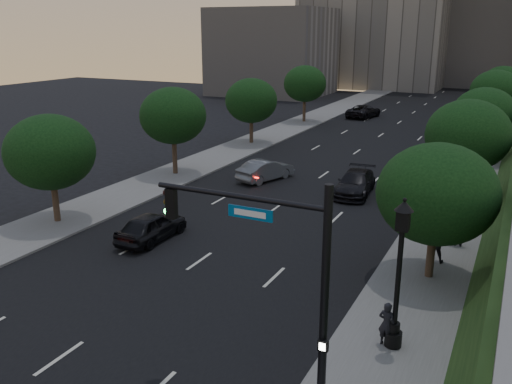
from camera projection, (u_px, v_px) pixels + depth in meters
The scene contains 26 objects.
ground at pixel (134, 307), 22.00m from camera, with size 160.00×160.00×0.00m, color black.
road_surface at pixel (350, 156), 47.73m from camera, with size 16.00×140.00×0.02m, color black.
sidewalk_right at pixel (474, 169), 43.36m from camera, with size 4.50×140.00×0.15m, color slate.
sidewalk_left at pixel (247, 145), 52.06m from camera, with size 4.50×140.00×0.15m, color slate.
office_block_mid at pixel (495, 16), 103.14m from camera, with size 22.00×18.00×26.00m, color #A29C94.
office_block_filler at pixel (272, 52), 91.03m from camera, with size 18.00×16.00×14.00m, color #A29C94.
tree_right_a at pixel (437, 194), 23.32m from camera, with size 5.20×5.20×6.24m.
tree_right_b at pixel (468, 135), 33.47m from camera, with size 5.20×5.20×6.74m.
tree_right_c at pixel (484, 114), 44.76m from camera, with size 5.20×5.20×6.24m.
tree_right_d at pixel (496, 91), 56.62m from camera, with size 5.20×5.20×6.74m.
tree_right_e at pixel (502, 83), 69.63m from camera, with size 5.20×5.20×6.24m.
tree_left_a at pixel (50, 152), 30.30m from camera, with size 5.00×5.00×6.34m.
tree_left_b at pixel (173, 116), 40.48m from camera, with size 5.00×5.00×6.71m.
tree_left_c at pixel (251, 101), 51.73m from camera, with size 5.00×5.00×6.34m.
tree_left_d at pixel (305, 84), 63.63m from camera, with size 5.00×5.00×6.71m.
traffic_signal_mast at pixel (288, 291), 15.45m from camera, with size 5.68×0.56×7.00m.
street_lamp at pixel (398, 282), 18.36m from camera, with size 0.64×0.64×5.62m.
pedestrian_signal at pixel (324, 366), 15.58m from camera, with size 0.30×0.33×2.50m.
sedan_near_left at pixel (152, 226), 28.75m from camera, with size 1.83×4.55×1.55m, color black.
sedan_mid_left at pixel (266, 170), 40.12m from camera, with size 1.65×4.73×1.56m, color slate.
sedan_far_left at pixel (364, 111), 68.20m from camera, with size 2.67×5.79×1.61m, color black.
sedan_near_right at pixel (355, 183), 36.74m from camera, with size 2.18×5.36×1.55m, color black.
sedan_far_right at pixel (440, 144), 49.77m from camera, with size 1.56×3.87×1.32m, color slate.
pedestrian_a at pixel (387, 324), 18.89m from camera, with size 0.60×0.39×1.65m, color black.
pedestrian_b at pixel (435, 243), 25.69m from camera, with size 0.93×0.72×1.91m, color black.
pedestrian_c at pixel (460, 228), 27.57m from camera, with size 1.09×0.46×1.87m, color black.
Camera 1 is at (13.19, -15.44, 10.88)m, focal length 38.00 mm.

